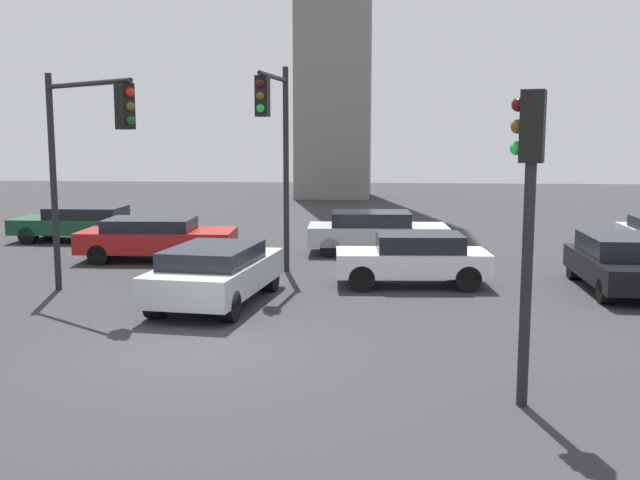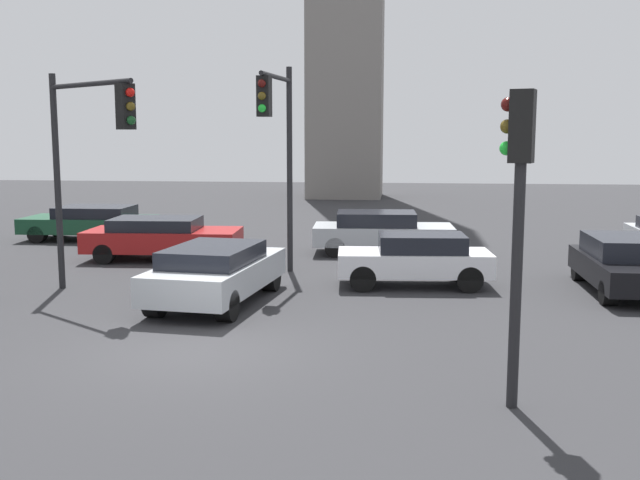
{
  "view_description": "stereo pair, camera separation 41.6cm",
  "coord_description": "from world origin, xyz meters",
  "views": [
    {
      "loc": [
        3.33,
        -12.81,
        3.9
      ],
      "look_at": [
        1.83,
        4.07,
        1.49
      ],
      "focal_mm": 41.56,
      "sensor_mm": 36.0,
      "label": 1
    },
    {
      "loc": [
        3.75,
        -12.77,
        3.9
      ],
      "look_at": [
        1.83,
        4.07,
        1.49
      ],
      "focal_mm": 41.56,
      "sensor_mm": 36.0,
      "label": 2
    }
  ],
  "objects": [
    {
      "name": "car_4",
      "position": [
        9.26,
        6.11,
        0.72
      ],
      "size": [
        1.9,
        4.34,
        1.38
      ],
      "rotation": [
        0.0,
        0.0,
        -1.58
      ],
      "color": "black",
      "rests_on": "ground_plane"
    },
    {
      "name": "car_5",
      "position": [
        -3.78,
        9.53,
        0.72
      ],
      "size": [
        4.84,
        2.33,
        1.33
      ],
      "rotation": [
        0.0,
        0.0,
        0.06
      ],
      "color": "maroon",
      "rests_on": "ground_plane"
    },
    {
      "name": "ground_plane",
      "position": [
        0.0,
        0.0,
        0.0
      ],
      "size": [
        96.39,
        96.39,
        0.0
      ],
      "primitive_type": "plane",
      "color": "#2D2D30"
    },
    {
      "name": "traffic_light_0",
      "position": [
        0.4,
        6.85,
        3.99
      ],
      "size": [
        0.5,
        2.81,
        5.77
      ],
      "rotation": [
        0.0,
        0.0,
        -1.67
      ],
      "color": "black",
      "rests_on": "ground_plane"
    },
    {
      "name": "traffic_light_1",
      "position": [
        5.33,
        -2.26,
        3.18
      ],
      "size": [
        0.49,
        0.4,
        4.51
      ],
      "rotation": [
        0.0,
        0.0,
        2.84
      ],
      "color": "black",
      "rests_on": "ground_plane"
    },
    {
      "name": "traffic_light_2",
      "position": [
        -3.67,
        4.1,
        3.8
      ],
      "size": [
        2.89,
        2.13,
        5.4
      ],
      "rotation": [
        0.0,
        0.0,
        -0.62
      ],
      "color": "black",
      "rests_on": "ground_plane"
    },
    {
      "name": "car_2",
      "position": [
        3.03,
        11.49,
        0.75
      ],
      "size": [
        4.65,
        2.24,
        1.39
      ],
      "rotation": [
        0.0,
        0.0,
        0.05
      ],
      "color": "#ADB2B7",
      "rests_on": "ground_plane"
    },
    {
      "name": "car_0",
      "position": [
        -7.83,
        13.5,
        0.69
      ],
      "size": [
        4.79,
        2.27,
        1.27
      ],
      "rotation": [
        0.0,
        0.0,
        3.16
      ],
      "color": "#19472D",
      "rests_on": "ground_plane"
    },
    {
      "name": "car_7",
      "position": [
        -0.55,
        3.75,
        0.75
      ],
      "size": [
        2.52,
        4.86,
        1.38
      ],
      "rotation": [
        0.0,
        0.0,
        1.45
      ],
      "color": "#ADB2B7",
      "rests_on": "ground_plane"
    },
    {
      "name": "car_6",
      "position": [
        4.09,
        6.25,
        0.73
      ],
      "size": [
        4.03,
        1.96,
        1.37
      ],
      "rotation": [
        0.0,
        0.0,
        3.21
      ],
      "color": "silver",
      "rests_on": "ground_plane"
    }
  ]
}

